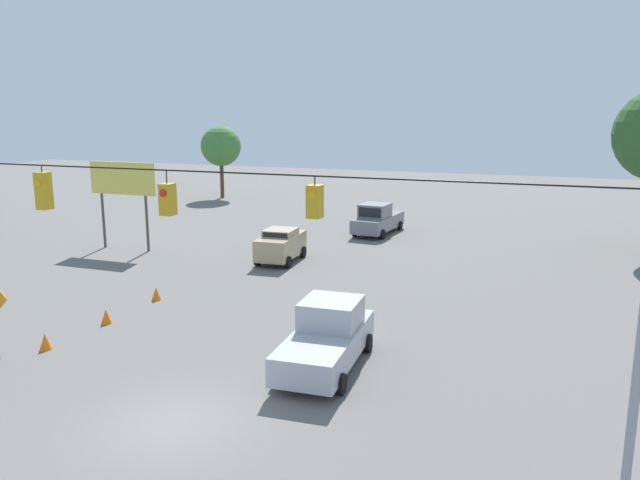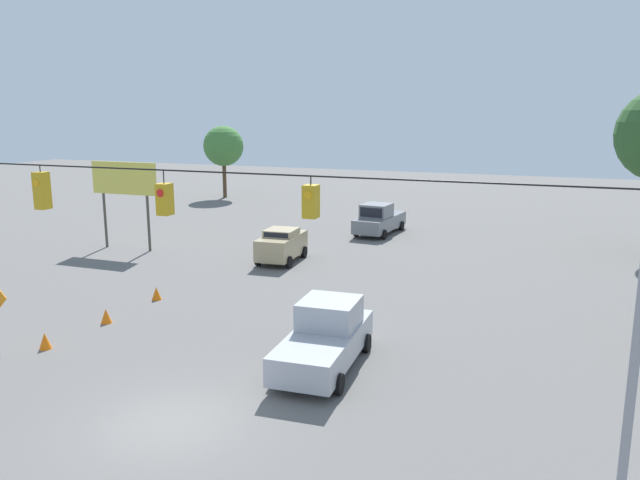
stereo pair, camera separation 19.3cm
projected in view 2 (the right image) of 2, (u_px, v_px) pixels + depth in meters
ground_plane at (170, 423)px, 16.84m from camera, size 140.00×140.00×0.00m
overhead_signal_span at (164, 255)px, 16.19m from camera, size 22.27×0.38×7.38m
sedan_tan_withflow_far at (282, 245)px, 34.51m from camera, size 2.16×3.97×1.84m
pickup_truck_silver_crossing_near at (325, 337)px, 20.44m from camera, size 2.45×5.43×2.12m
pickup_truck_grey_withflow_deep at (379, 220)px, 42.17m from camera, size 2.56×5.48×2.12m
traffic_cone_nearest at (45, 341)px, 22.01m from camera, size 0.43×0.43×0.58m
traffic_cone_second at (106, 316)px, 24.66m from camera, size 0.43×0.43×0.58m
traffic_cone_third at (156, 293)px, 27.69m from camera, size 0.43×0.43×0.58m
roadside_billboard at (124, 184)px, 36.99m from camera, size 4.49×0.16×5.26m
tree_horizon_right at (223, 146)px, 58.83m from camera, size 3.78×3.78×6.78m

